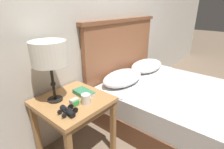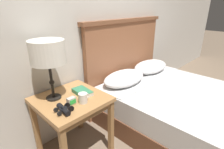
# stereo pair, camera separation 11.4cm
# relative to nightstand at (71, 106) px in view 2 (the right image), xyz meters

# --- Properties ---
(wall_back) EXTENTS (8.00, 0.06, 2.60)m
(wall_back) POSITION_rel_nightstand_xyz_m (0.51, 0.34, 0.78)
(wall_back) COLOR beige
(wall_back) RESTS_ON ground_plane
(nightstand) EXTENTS (0.58, 0.58, 0.60)m
(nightstand) POSITION_rel_nightstand_xyz_m (0.00, 0.00, 0.00)
(nightstand) COLOR #AD7A47
(nightstand) RESTS_ON ground_plane
(bed) EXTENTS (1.45, 1.98, 1.21)m
(bed) POSITION_rel_nightstand_xyz_m (1.08, -0.60, -0.24)
(bed) COLOR brown
(bed) RESTS_ON ground_plane
(table_lamp) EXTENTS (0.28, 0.28, 0.52)m
(table_lamp) POSITION_rel_nightstand_xyz_m (-0.10, 0.11, 0.49)
(table_lamp) COLOR black
(table_lamp) RESTS_ON nightstand
(book_on_nightstand) EXTENTS (0.13, 0.21, 0.04)m
(book_on_nightstand) POSITION_rel_nightstand_xyz_m (0.12, -0.01, 0.10)
(book_on_nightstand) COLOR silver
(book_on_nightstand) RESTS_ON nightstand
(binoculars_pair) EXTENTS (0.14, 0.16, 0.05)m
(binoculars_pair) POSITION_rel_nightstand_xyz_m (-0.16, -0.15, 0.10)
(binoculars_pair) COLOR black
(binoculars_pair) RESTS_ON nightstand
(coffee_mug) EXTENTS (0.10, 0.08, 0.08)m
(coffee_mug) POSITION_rel_nightstand_xyz_m (0.03, -0.14, 0.12)
(coffee_mug) COLOR silver
(coffee_mug) RESTS_ON nightstand
(alarm_clock) EXTENTS (0.07, 0.05, 0.06)m
(alarm_clock) POSITION_rel_nightstand_xyz_m (-0.05, -0.10, 0.11)
(alarm_clock) COLOR #B7B2A8
(alarm_clock) RESTS_ON nightstand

